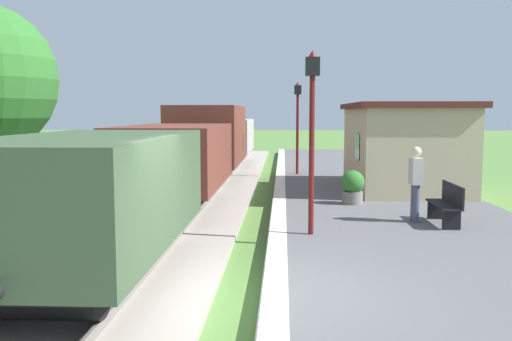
# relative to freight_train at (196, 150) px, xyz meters

# --- Properties ---
(ground_plane) EXTENTS (160.00, 160.00, 0.00)m
(ground_plane) POSITION_rel_freight_train_xyz_m (2.40, -10.83, -1.48)
(ground_plane) COLOR #517A38
(platform_slab) EXTENTS (6.00, 60.00, 0.25)m
(platform_slab) POSITION_rel_freight_train_xyz_m (5.60, -10.83, -1.36)
(platform_slab) COLOR #565659
(platform_slab) RESTS_ON ground
(platform_edge_stripe) EXTENTS (0.36, 60.00, 0.01)m
(platform_edge_stripe) POSITION_rel_freight_train_xyz_m (2.80, -10.83, -1.23)
(platform_edge_stripe) COLOR silver
(platform_edge_stripe) RESTS_ON platform_slab
(track_ballast) EXTENTS (3.80, 60.00, 0.12)m
(track_ballast) POSITION_rel_freight_train_xyz_m (-0.00, -10.83, -1.42)
(track_ballast) COLOR #9E9389
(track_ballast) RESTS_ON ground
(rail_near) EXTENTS (0.07, 60.00, 0.14)m
(rail_near) POSITION_rel_freight_train_xyz_m (0.72, -10.83, -1.29)
(rail_near) COLOR slate
(rail_near) RESTS_ON track_ballast
(rail_far) EXTENTS (0.07, 60.00, 0.14)m
(rail_far) POSITION_rel_freight_train_xyz_m (-0.72, -10.83, -1.29)
(rail_far) COLOR slate
(rail_far) RESTS_ON track_ballast
(freight_train) EXTENTS (2.50, 26.00, 2.72)m
(freight_train) POSITION_rel_freight_train_xyz_m (0.00, 0.00, 0.00)
(freight_train) COLOR #384C33
(freight_train) RESTS_ON rail_near
(station_hut) EXTENTS (3.50, 5.80, 2.78)m
(station_hut) POSITION_rel_freight_train_xyz_m (6.80, -0.07, 0.17)
(station_hut) COLOR tan
(station_hut) RESTS_ON platform_slab
(bench_near_hut) EXTENTS (0.42, 1.50, 0.91)m
(bench_near_hut) POSITION_rel_freight_train_xyz_m (6.54, -5.95, -0.76)
(bench_near_hut) COLOR black
(bench_near_hut) RESTS_ON platform_slab
(person_waiting) EXTENTS (0.26, 0.39, 1.71)m
(person_waiting) POSITION_rel_freight_train_xyz_m (5.89, -5.72, -0.30)
(person_waiting) COLOR #474C66
(person_waiting) RESTS_ON platform_slab
(potted_planter) EXTENTS (0.64, 0.64, 0.92)m
(potted_planter) POSITION_rel_freight_train_xyz_m (4.79, -3.28, -0.76)
(potted_planter) COLOR slate
(potted_planter) RESTS_ON platform_slab
(lamp_post_near) EXTENTS (0.28, 0.28, 3.70)m
(lamp_post_near) POSITION_rel_freight_train_xyz_m (3.47, -7.10, 1.32)
(lamp_post_near) COLOR #591414
(lamp_post_near) RESTS_ON platform_slab
(lamp_post_far) EXTENTS (0.28, 0.28, 3.70)m
(lamp_post_far) POSITION_rel_freight_train_xyz_m (3.47, 4.02, 1.32)
(lamp_post_far) COLOR #591414
(lamp_post_far) RESTS_ON platform_slab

